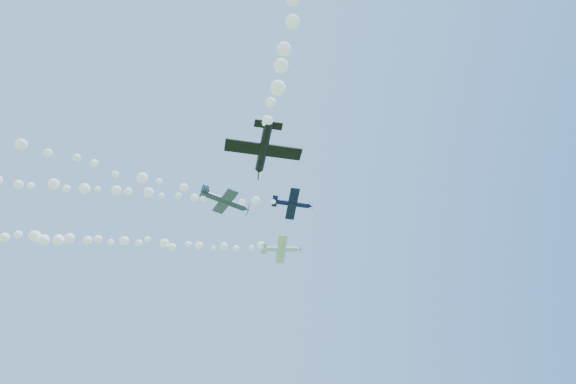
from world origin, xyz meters
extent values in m
cylinder|color=white|center=(7.06, 13.10, 49.15)|extent=(6.26, 1.19, 1.18)
cone|color=white|center=(10.40, 12.83, 49.32)|extent=(0.80, 0.86, 0.87)
cone|color=red|center=(10.86, 12.80, 49.35)|extent=(0.34, 0.31, 0.31)
cube|color=black|center=(10.74, 12.81, 49.34)|extent=(0.14, 0.41, 1.96)
cube|color=white|center=(7.32, 13.06, 49.04)|extent=(2.19, 7.68, 1.22)
cube|color=white|center=(4.29, 13.32, 49.06)|extent=(1.10, 2.73, 0.48)
cube|color=red|center=(4.18, 13.40, 49.62)|extent=(1.03, 0.33, 1.29)
sphere|color=black|center=(7.92, 13.08, 49.59)|extent=(0.83, 0.89, 0.87)
cylinder|color=#0C0F35|center=(6.89, 0.97, 49.99)|extent=(5.89, 1.09, 1.24)
cone|color=#0C0F35|center=(10.03, 0.82, 49.76)|extent=(0.77, 0.81, 0.83)
cone|color=silver|center=(10.46, 0.80, 49.73)|extent=(0.32, 0.29, 0.29)
cube|color=black|center=(10.35, 0.81, 49.73)|extent=(0.19, 0.30, 1.85)
cube|color=#0C0F35|center=(7.12, 0.95, 49.85)|extent=(1.75, 7.22, 0.91)
cube|color=#0C0F35|center=(4.28, 1.10, 50.22)|extent=(0.93, 2.55, 0.37)
cube|color=silver|center=(4.25, 1.15, 50.76)|extent=(1.01, 0.23, 1.23)
sphere|color=black|center=(7.74, 0.97, 50.29)|extent=(0.78, 0.79, 0.81)
cylinder|color=#333D4A|center=(-3.84, -7.83, 42.11)|extent=(6.06, 1.17, 1.43)
cone|color=#333D4A|center=(-0.75, -6.95, 41.79)|extent=(0.81, 0.85, 0.88)
cone|color=navy|center=(-0.32, -6.82, 41.74)|extent=(0.34, 0.30, 0.31)
cube|color=black|center=(-0.43, -6.86, 41.76)|extent=(0.37, 0.50, 1.87)
cube|color=#333D4A|center=(-3.62, -7.74, 41.97)|extent=(3.26, 7.38, 1.91)
cube|color=#333D4A|center=(-6.40, -8.57, 42.43)|extent=(1.46, 2.69, 0.73)
cube|color=navy|center=(-6.40, -8.69, 42.96)|extent=(1.11, 0.57, 1.27)
sphere|color=black|center=(-2.97, -7.67, 42.39)|extent=(0.97, 1.01, 0.92)
cylinder|color=black|center=(-0.36, -23.35, 37.35)|extent=(1.08, 6.53, 1.25)
cone|color=black|center=(-0.42, -19.85, 37.17)|extent=(0.88, 0.82, 0.90)
cone|color=gold|center=(-0.43, -19.36, 37.14)|extent=(0.31, 0.35, 0.32)
cube|color=black|center=(-0.43, -19.49, 37.15)|extent=(0.17, 0.16, 2.05)
cube|color=black|center=(-0.36, -23.09, 37.21)|extent=(8.01, 1.78, 0.30)
cube|color=black|center=(-0.30, -26.26, 37.56)|extent=(2.82, 0.98, 0.16)
cube|color=gold|center=(-0.30, -26.31, 38.16)|extent=(0.13, 1.09, 1.35)
sphere|color=black|center=(-0.38, -22.41, 37.72)|extent=(0.80, 0.83, 0.82)
camera|label=1|loc=(-3.92, -58.25, 2.00)|focal=30.00mm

